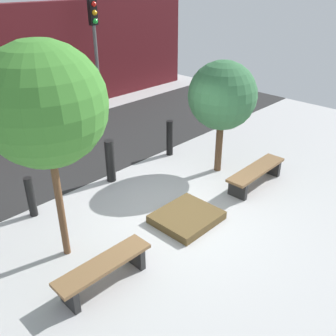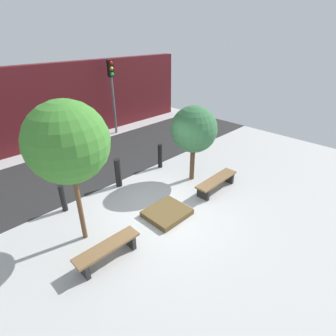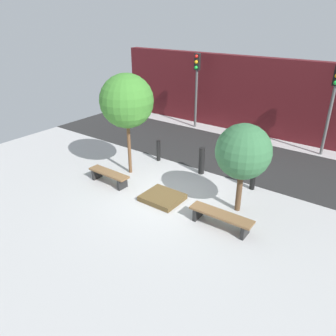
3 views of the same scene
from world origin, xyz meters
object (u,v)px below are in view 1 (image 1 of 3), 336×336
at_px(tree_behind_left_bench, 44,106).
at_px(bollard_far_left, 31,197).
at_px(tree_behind_right_bench, 222,96).
at_px(bench_right, 256,173).
at_px(bench_left, 104,269).
at_px(bollard_left, 110,161).
at_px(planter_bed, 187,217).
at_px(bollard_center, 170,138).
at_px(traffic_light_mid_west, 95,36).

xyz_separation_m(tree_behind_left_bench, bollard_far_left, (0.18, 1.50, -2.27)).
relative_size(tree_behind_right_bench, bollard_far_left, 3.14).
bearing_deg(tree_behind_left_bench, bench_right, -14.00).
xyz_separation_m(bench_left, bollard_left, (2.19, 2.59, 0.20)).
relative_size(bench_left, planter_bed, 1.34).
bearing_deg(tree_behind_left_bench, bollard_left, 34.35).
height_order(bench_right, bollard_center, bollard_center).
bearing_deg(tree_behind_right_bench, bench_right, -90.00).
height_order(tree_behind_left_bench, bollard_far_left, tree_behind_left_bench).
height_order(tree_behind_left_bench, tree_behind_right_bench, tree_behind_left_bench).
xyz_separation_m(planter_bed, bollard_center, (2.01, 2.39, 0.40)).
height_order(bollard_far_left, traffic_light_mid_west, traffic_light_mid_west).
distance_m(tree_behind_left_bench, bollard_far_left, 2.72).
bearing_deg(bench_left, bollard_center, 32.43).
bearing_deg(bollard_far_left, bench_left, -93.88).
xyz_separation_m(bench_right, bollard_left, (-2.19, 2.59, 0.20)).
bearing_deg(bench_right, bollard_center, 93.08).
xyz_separation_m(bollard_far_left, bollard_center, (4.03, 0.00, 0.05)).
bearing_deg(traffic_light_mid_west, tree_behind_right_bench, -98.96).
bearing_deg(planter_bed, bench_left, -174.78).
distance_m(bench_left, bench_right, 4.38).
height_order(tree_behind_right_bench, bollard_left, tree_behind_right_bench).
height_order(planter_bed, bollard_left, bollard_left).
bearing_deg(tree_behind_left_bench, traffic_light_mid_west, 48.68).
distance_m(planter_bed, tree_behind_right_bench, 2.99).
distance_m(bench_right, planter_bed, 2.21).
distance_m(bench_right, bollard_far_left, 4.94).
height_order(bollard_center, traffic_light_mid_west, traffic_light_mid_west).
bearing_deg(bollard_center, planter_bed, -130.14).
xyz_separation_m(bench_left, tree_behind_right_bench, (4.38, 1.09, 1.60)).
xyz_separation_m(planter_bed, tree_behind_left_bench, (-2.19, 0.89, 2.62)).
distance_m(planter_bed, bollard_center, 3.15).
xyz_separation_m(planter_bed, tree_behind_right_bench, (2.19, 0.89, 1.82)).
distance_m(bollard_center, traffic_light_mid_west, 5.13).
bearing_deg(bollard_far_left, bench_right, -31.62).
relative_size(bench_right, bollard_far_left, 2.12).
bearing_deg(bollard_far_left, bollard_center, 0.00).
height_order(bench_left, bollard_center, bollard_center).
bearing_deg(bollard_center, bench_right, -86.12).
relative_size(planter_bed, bollard_center, 1.26).
bearing_deg(bollard_center, traffic_light_mid_west, 76.09).
xyz_separation_m(tree_behind_left_bench, traffic_light_mid_west, (5.33, 6.07, -0.18)).
relative_size(bench_left, bench_right, 0.89).
distance_m(bollard_far_left, bollard_left, 2.01).
relative_size(bollard_left, bollard_center, 1.06).
distance_m(bench_left, planter_bed, 2.21).
relative_size(bench_left, bollard_left, 1.59).
relative_size(tree_behind_left_bench, bollard_center, 3.75).
bearing_deg(tree_behind_right_bench, bollard_far_left, 160.41).
bearing_deg(bollard_center, bollard_left, 180.00).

